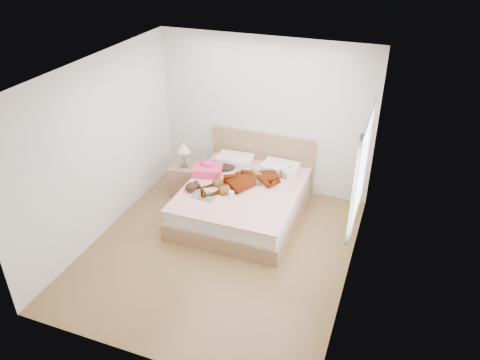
# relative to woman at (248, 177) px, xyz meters

# --- Properties ---
(ground) EXTENTS (4.00, 4.00, 0.00)m
(ground) POSITION_rel_woman_xyz_m (-0.04, -1.10, -0.62)
(ground) COLOR #4B3117
(ground) RESTS_ON ground
(woman) EXTENTS (1.64, 1.57, 0.23)m
(woman) POSITION_rel_woman_xyz_m (0.00, 0.00, 0.00)
(woman) COLOR white
(woman) RESTS_ON bed
(hair) EXTENTS (0.55, 0.63, 0.08)m
(hair) POSITION_rel_woman_xyz_m (-0.57, 0.45, -0.07)
(hair) COLOR black
(hair) RESTS_ON bed
(phone) EXTENTS (0.08, 0.09, 0.05)m
(phone) POSITION_rel_woman_xyz_m (-0.50, 0.40, 0.05)
(phone) COLOR silver
(phone) RESTS_ON bed
(room_shell) EXTENTS (4.00, 4.00, 4.00)m
(room_shell) POSITION_rel_woman_xyz_m (1.73, -0.80, 0.88)
(room_shell) COLOR white
(room_shell) RESTS_ON ground
(bed) EXTENTS (1.80, 2.08, 1.00)m
(bed) POSITION_rel_woman_xyz_m (-0.04, -0.07, -0.35)
(bed) COLOR brown
(bed) RESTS_ON ground
(towel) EXTENTS (0.51, 0.44, 0.23)m
(towel) POSITION_rel_woman_xyz_m (-0.72, 0.06, -0.02)
(towel) COLOR #FF457D
(towel) RESTS_ON bed
(magazine) EXTENTS (0.40, 0.28, 0.02)m
(magazine) POSITION_rel_woman_xyz_m (-0.49, -0.60, -0.11)
(magazine) COLOR white
(magazine) RESTS_ON bed
(coffee_mug) EXTENTS (0.14, 0.11, 0.10)m
(coffee_mug) POSITION_rel_woman_xyz_m (-0.09, -0.48, -0.06)
(coffee_mug) COLOR white
(coffee_mug) RESTS_ON bed
(plush_toy) EXTENTS (0.22, 0.28, 0.14)m
(plush_toy) POSITION_rel_woman_xyz_m (-0.73, -0.50, -0.04)
(plush_toy) COLOR black
(plush_toy) RESTS_ON bed
(nightstand) EXTENTS (0.50, 0.46, 0.97)m
(nightstand) POSITION_rel_woman_xyz_m (-1.16, 0.10, -0.30)
(nightstand) COLOR brown
(nightstand) RESTS_ON ground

